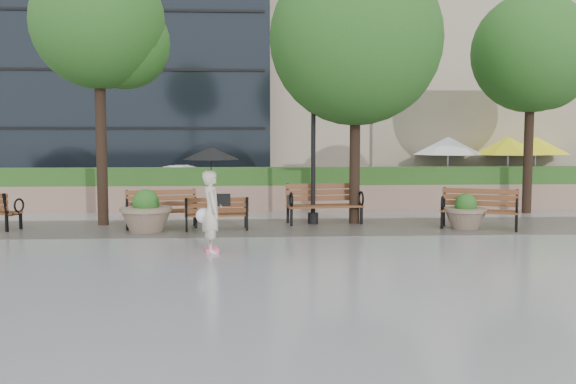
{
  "coord_description": "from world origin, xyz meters",
  "views": [
    {
      "loc": [
        0.07,
        -13.45,
        2.41
      ],
      "look_at": [
        0.91,
        1.02,
        1.1
      ],
      "focal_mm": 40.0,
      "sensor_mm": 36.0,
      "label": 1
    }
  ],
  "objects": [
    {
      "name": "patio_umb_white",
      "position": [
        7.02,
        8.8,
        1.99
      ],
      "size": [
        2.5,
        2.5,
        2.3
      ],
      "color": "black",
      "rests_on": "ground"
    },
    {
      "name": "cobble_strip",
      "position": [
        0.0,
        3.0,
        0.01
      ],
      "size": [
        28.0,
        3.2,
        0.01
      ],
      "primitive_type": "cube",
      "color": "#383330",
      "rests_on": "ground"
    },
    {
      "name": "tree_2",
      "position": [
        8.69,
        5.75,
        4.72
      ],
      "size": [
        3.64,
        3.58,
        6.64
      ],
      "color": "black",
      "rests_on": "ground"
    },
    {
      "name": "tree_0",
      "position": [
        -3.7,
        3.78,
        5.15
      ],
      "size": [
        3.52,
        3.44,
        7.01
      ],
      "color": "black",
      "rests_on": "ground"
    },
    {
      "name": "cafe_hedge",
      "position": [
        9.0,
        7.8,
        0.45
      ],
      "size": [
        8.0,
        0.5,
        0.9
      ],
      "primitive_type": "cube",
      "color": "#1F4B19",
      "rests_on": "ground"
    },
    {
      "name": "lamppost",
      "position": [
        1.74,
        3.61,
        1.77
      ],
      "size": [
        0.28,
        0.28,
        4.03
      ],
      "color": "black",
      "rests_on": "ground"
    },
    {
      "name": "planter_left",
      "position": [
        -2.52,
        2.43,
        0.42
      ],
      "size": [
        1.27,
        1.27,
        1.06
      ],
      "color": "#7F6B56",
      "rests_on": "ground"
    },
    {
      "name": "car_right",
      "position": [
        -2.23,
        10.11,
        0.64
      ],
      "size": [
        3.9,
        1.46,
        1.27
      ],
      "primitive_type": "imported",
      "rotation": [
        0.0,
        0.0,
        1.54
      ],
      "color": "silver",
      "rests_on": "ground"
    },
    {
      "name": "patio_umb_yellow_b",
      "position": [
        10.28,
        9.04,
        1.99
      ],
      "size": [
        2.5,
        2.5,
        2.3
      ],
      "color": "black",
      "rests_on": "ground"
    },
    {
      "name": "pedestrian",
      "position": [
        -0.73,
        -0.41,
        1.31
      ],
      "size": [
        1.17,
        1.17,
        2.15
      ],
      "rotation": [
        0.0,
        0.0,
        1.75
      ],
      "color": "beige",
      "rests_on": "ground"
    },
    {
      "name": "ground",
      "position": [
        0.0,
        0.0,
        0.0
      ],
      "size": [
        100.0,
        100.0,
        0.0
      ],
      "primitive_type": "plane",
      "color": "gray",
      "rests_on": "ground"
    },
    {
      "name": "asphalt_street",
      "position": [
        0.0,
        11.0,
        0.0
      ],
      "size": [
        40.0,
        7.0,
        0.0
      ],
      "primitive_type": "cube",
      "color": "black",
      "rests_on": "ground"
    },
    {
      "name": "bench_4",
      "position": [
        5.86,
        2.4,
        0.3
      ],
      "size": [
        2.02,
        1.41,
        1.01
      ],
      "rotation": [
        0.0,
        0.0,
        -0.39
      ],
      "color": "brown",
      "rests_on": "ground"
    },
    {
      "name": "planter_right",
      "position": [
        5.54,
        2.51,
        0.35
      ],
      "size": [
        1.08,
        1.08,
        0.91
      ],
      "color": "#7F6B56",
      "rests_on": "ground"
    },
    {
      "name": "bench_2",
      "position": [
        -0.8,
        2.59,
        0.25
      ],
      "size": [
        1.63,
        0.78,
        0.85
      ],
      "rotation": [
        0.0,
        0.0,
        3.24
      ],
      "color": "brown",
      "rests_on": "ground"
    },
    {
      "name": "patio_umb_yellow_a",
      "position": [
        9.09,
        8.58,
        1.99
      ],
      "size": [
        2.5,
        2.5,
        2.3
      ],
      "color": "black",
      "rests_on": "ground"
    },
    {
      "name": "bench_1",
      "position": [
        -2.23,
        3.06,
        0.29
      ],
      "size": [
        1.89,
        1.01,
        0.97
      ],
      "rotation": [
        0.0,
        0.0,
        0.17
      ],
      "color": "brown",
      "rests_on": "ground"
    },
    {
      "name": "bench_3",
      "position": [
        2.04,
        3.57,
        0.32
      ],
      "size": [
        2.08,
        1.01,
        1.07
      ],
      "rotation": [
        0.0,
        0.0,
        0.11
      ],
      "color": "brown",
      "rests_on": "ground"
    },
    {
      "name": "tree_1",
      "position": [
        3.01,
        3.7,
        4.79
      ],
      "size": [
        4.56,
        4.56,
        7.2
      ],
      "color": "black",
      "rests_on": "ground"
    },
    {
      "name": "hedge_wall",
      "position": [
        0.0,
        7.0,
        0.66
      ],
      "size": [
        24.0,
        0.8,
        1.35
      ],
      "color": "#8F705C",
      "rests_on": "ground"
    },
    {
      "name": "cafe_wall",
      "position": [
        9.5,
        10.0,
        2.0
      ],
      "size": [
        10.0,
        0.6,
        4.0
      ],
      "primitive_type": "cube",
      "color": "tan",
      "rests_on": "ground"
    }
  ]
}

